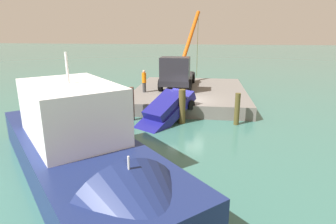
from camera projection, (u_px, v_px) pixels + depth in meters
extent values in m
plane|color=#386B60|center=(187.00, 112.00, 20.49)|extent=(200.00, 200.00, 0.00)
cube|color=slate|center=(190.00, 94.00, 24.22)|extent=(11.32, 9.13, 0.90)
cube|color=black|center=(178.00, 78.00, 24.84)|extent=(5.96, 2.49, 0.45)
cube|color=#26262C|center=(175.00, 69.00, 22.51)|extent=(1.70, 2.30, 1.79)
cylinder|color=black|center=(190.00, 86.00, 22.77)|extent=(1.01, 0.32, 1.00)
cylinder|color=black|center=(161.00, 85.00, 23.11)|extent=(1.01, 0.32, 1.00)
cylinder|color=black|center=(193.00, 78.00, 26.70)|extent=(1.01, 0.32, 1.00)
cylinder|color=black|center=(168.00, 77.00, 27.03)|extent=(1.01, 0.32, 1.00)
cylinder|color=#BF4C0C|center=(190.00, 39.00, 27.31)|extent=(4.09, 1.86, 5.37)
cube|color=#BF4C0C|center=(180.00, 70.00, 26.39)|extent=(1.00, 1.00, 0.50)
cylinder|color=#4C4C19|center=(197.00, 45.00, 29.15)|extent=(0.04, 0.04, 6.42)
cylinder|color=#383838|center=(144.00, 87.00, 22.71)|extent=(0.28, 0.28, 0.77)
cylinder|color=orange|center=(144.00, 78.00, 22.49)|extent=(0.34, 0.34, 0.77)
sphere|color=tan|center=(144.00, 71.00, 22.36)|extent=(0.22, 0.22, 0.22)
cube|color=navy|center=(165.00, 114.00, 18.04)|extent=(4.74, 3.86, 2.53)
cube|color=navy|center=(164.00, 105.00, 17.85)|extent=(3.00, 2.67, 1.55)
cylinder|color=black|center=(161.00, 137.00, 16.77)|extent=(0.84, 0.64, 0.85)
cylinder|color=black|center=(140.00, 131.00, 17.83)|extent=(0.84, 0.64, 0.85)
cylinder|color=black|center=(191.00, 105.00, 18.59)|extent=(0.84, 0.64, 0.85)
cylinder|color=black|center=(170.00, 101.00, 19.66)|extent=(0.84, 0.64, 0.85)
cube|color=navy|center=(81.00, 168.00, 11.53)|extent=(11.82, 11.17, 2.31)
cube|color=white|center=(71.00, 110.00, 11.40)|extent=(5.61, 5.48, 2.19)
cylinder|color=white|center=(67.00, 68.00, 10.93)|extent=(0.10, 0.10, 1.20)
cylinder|color=silver|center=(129.00, 173.00, 7.63)|extent=(0.06, 0.06, 1.00)
cylinder|color=silver|center=(48.00, 103.00, 15.00)|extent=(0.06, 0.06, 1.00)
cylinder|color=brown|center=(132.00, 104.00, 18.41)|extent=(0.31, 0.31, 2.19)
cylinder|color=brown|center=(182.00, 107.00, 17.82)|extent=(0.44, 0.44, 2.17)
cylinder|color=#4F4520|center=(237.00, 109.00, 17.56)|extent=(0.32, 0.32, 1.99)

